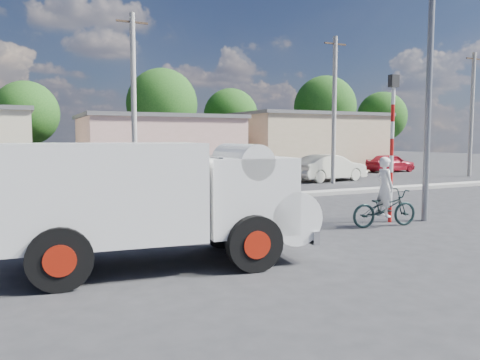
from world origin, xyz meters
name	(u,v)px	position (x,y,z in m)	size (l,w,h in m)	color
ground_plane	(334,242)	(0.00, 0.00, 0.00)	(120.00, 120.00, 0.00)	#28282A
median	(210,200)	(0.00, 8.00, 0.08)	(40.00, 0.80, 0.16)	#99968E
truck	(164,198)	(-4.26, -0.14, 1.34)	(6.07, 2.86, 2.42)	black
bicycle	(384,208)	(2.52, 1.01, 0.53)	(0.71, 2.04, 1.07)	black
cyclist	(385,197)	(2.52, 1.01, 0.85)	(0.62, 0.40, 1.69)	white
car_cream	(329,168)	(9.75, 13.35, 0.77)	(1.63, 4.69, 1.54)	beige
car_red	(390,163)	(18.27, 17.35, 0.68)	(1.60, 3.98, 1.35)	#B01727
traffic_pole	(392,135)	(3.20, 1.50, 2.59)	(0.28, 0.18, 4.36)	red
streetlight	(426,55)	(4.14, 1.20, 4.96)	(2.34, 0.22, 9.00)	slate
building_row	(146,144)	(1.10, 22.00, 2.13)	(37.80, 7.30, 4.44)	beige
tree_row	(200,109)	(7.45, 28.53, 4.96)	(51.24, 7.43, 8.42)	#38281E
utility_poles	(240,107)	(3.25, 12.00, 4.07)	(35.40, 0.24, 8.00)	#99968E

